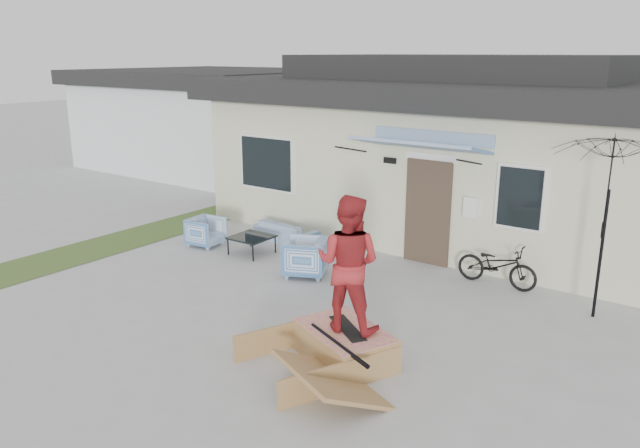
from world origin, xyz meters
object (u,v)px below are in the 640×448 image
Objects in this scene: armchair_right at (305,255)px; skater at (348,261)px; skateboard at (347,327)px; skate_ramp at (344,345)px; bicycle at (497,261)px; loveseat at (286,228)px; armchair_left at (206,230)px; patio_umbrella at (606,212)px; coffee_table at (252,245)px.

skater is at bearing 22.89° from armchair_right.
skater reaches higher than skateboard.
skateboard reaches higher than skate_ramp.
armchair_right is at bearing 117.54° from bicycle.
loveseat is 5.69m from skate_ramp.
skate_ramp is (5.39, -2.55, -0.12)m from armchair_left.
bicycle is 0.82× the size of skate_ramp.
armchair_right is at bearing -166.07° from patio_umbrella.
coffee_table is at bearing -44.88° from skater.
armchair_left is 0.87× the size of armchair_right.
loveseat is 1.74× the size of skateboard.
bicycle reaches higher than skate_ramp.
armchair_right is at bearing -55.17° from skater.
loveseat is at bearing -54.73° from skater.
coffee_table is 0.43× the size of skate_ramp.
armchair_left reaches higher than skateboard.
skate_ramp is at bearing 170.85° from bicycle.
armchair_right is 0.34× the size of patio_umbrella.
armchair_right is 3.57m from skater.
patio_umbrella is 4.29m from skater.
bicycle is at bearing 92.96° from armchair_right.
skater is (0.02, 0.04, 1.22)m from skate_ramp.
skateboard is (-2.41, -3.53, -1.27)m from patio_umbrella.
patio_umbrella is at bearing 7.47° from coffee_table.
skateboard is (2.51, -2.31, 0.08)m from armchair_right.
armchair_left is 0.30× the size of patio_umbrella.
armchair_left is at bearing -172.52° from patio_umbrella.
skater is at bearing -121.93° from armchair_left.
skater reaches higher than armchair_left.
loveseat is at bearing 90.01° from coffee_table.
patio_umbrella is 1.28× the size of skate_ramp.
armchair_left is 8.01m from patio_umbrella.
skater is at bearing -32.38° from coffee_table.
bicycle is at bearing 14.78° from coffee_table.
bicycle is (6.04, 1.43, 0.13)m from armchair_left.
coffee_table is (1.20, 0.16, -0.16)m from armchair_left.
armchair_right is 3.41m from skateboard.
skate_ramp is at bearing -124.22° from patio_umbrella.
skater reaches higher than bicycle.
skater is at bearing -124.33° from patio_umbrella.
loveseat is at bearing -49.65° from armchair_left.
armchair_right is 3.43m from skate_ramp.
skateboard is at bearing 140.85° from loveseat.
armchair_right is (1.69, -1.50, 0.10)m from loveseat.
armchair_left is 2.90m from armchair_right.
loveseat is 1.95× the size of coffee_table.
skater is at bearing 0.00° from skateboard.
loveseat is 1.03× the size of bicycle.
armchair_right is at bearing 171.85° from skateboard.
skate_ramp is 0.26m from skateboard.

